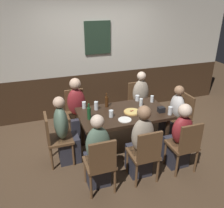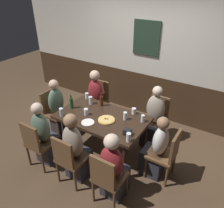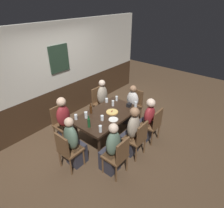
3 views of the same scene
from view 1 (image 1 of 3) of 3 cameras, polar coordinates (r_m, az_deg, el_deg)
ground_plane at (r=4.44m, az=2.60°, el=-10.52°), size 12.00×12.00×0.00m
wall_back at (r=5.35m, az=-3.70°, el=11.03°), size 6.40×0.13×2.60m
dining_table at (r=4.10m, az=2.77°, el=-3.04°), size 1.51×0.88×0.74m
chair_left_near at (r=3.32m, az=-2.69°, el=-13.71°), size 0.40×0.40×0.88m
chair_head_east at (r=4.69m, az=16.17°, el=-2.45°), size 0.40×0.40×0.88m
chair_right_near at (r=3.83m, az=17.01°, el=-9.12°), size 0.40×0.40×0.88m
chair_mid_near at (r=3.52m, az=7.95°, el=-11.41°), size 0.40×0.40×0.88m
chair_head_west at (r=3.95m, az=-13.43°, el=-7.54°), size 0.40×0.40×0.88m
chair_left_far at (r=4.75m, az=-8.59°, el=-1.35°), size 0.40×0.40×0.88m
chair_right_far at (r=5.12m, az=6.14°, el=0.76°), size 0.40×0.40×0.88m
person_left_near at (r=3.45m, az=-3.47°, el=-12.28°), size 0.34×0.37×1.15m
person_head_east at (r=4.62m, az=14.42°, el=-3.25°), size 0.37×0.34×1.09m
person_right_near at (r=3.95m, az=15.61°, el=-8.23°), size 0.34×0.37×1.11m
person_mid_near at (r=3.63m, az=6.81°, el=-9.97°), size 0.34×0.37×1.18m
person_head_west at (r=3.96m, az=-11.08°, el=-7.30°), size 0.37×0.34×1.16m
person_left_far at (r=4.60m, az=-8.21°, el=-2.11°), size 0.34×0.37×1.18m
person_right_far at (r=4.99m, az=6.91°, el=-0.02°), size 0.34×0.37×1.17m
pizza at (r=4.06m, az=4.79°, el=-1.84°), size 0.28×0.28×0.03m
beer_glass_half at (r=3.88m, az=-0.21°, el=-2.39°), size 0.07×0.07×0.12m
pint_glass_pale at (r=4.12m, az=-3.78°, el=-0.47°), size 0.07×0.07×0.15m
tumbler_short at (r=4.48m, az=9.48°, el=1.17°), size 0.06×0.06×0.12m
tumbler_water at (r=4.50m, az=6.04°, el=1.33°), size 0.08×0.08×0.11m
highball_clear at (r=4.28m, az=6.91°, el=0.26°), size 0.06×0.06×0.14m
pint_glass_stout at (r=3.58m, az=-3.87°, el=-4.67°), size 0.06×0.06×0.15m
beer_glass_tall at (r=4.06m, az=13.65°, el=-1.61°), size 0.07×0.07×0.14m
pint_glass_amber at (r=4.20m, az=-6.66°, el=-0.35°), size 0.07×0.07×0.12m
beer_bottle_green at (r=3.80m, az=-5.48°, el=-2.15°), size 0.06×0.06×0.27m
beer_bottle_brown at (r=4.21m, az=-1.27°, el=0.61°), size 0.06×0.06×0.26m
plate_white_large at (r=3.81m, az=3.07°, el=-3.76°), size 0.21×0.21×0.01m
condiment_caddy at (r=4.12m, az=11.61°, el=-1.32°), size 0.11×0.09×0.09m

